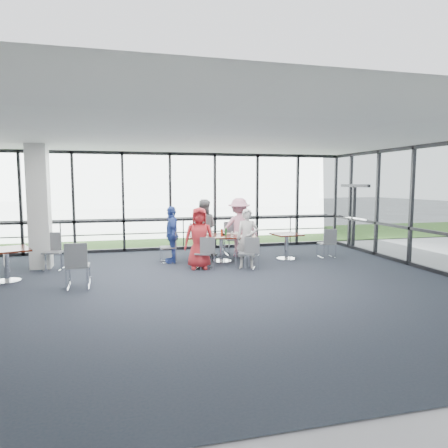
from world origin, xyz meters
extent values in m
cube|color=#1D242F|center=(0.00, 0.00, -0.01)|extent=(12.00, 10.00, 0.02)
cube|color=white|center=(0.00, 0.00, 3.20)|extent=(12.00, 10.00, 0.04)
cube|color=silver|center=(0.00, -5.00, 1.60)|extent=(12.00, 0.10, 3.20)
cube|color=white|center=(0.00, 5.00, 1.60)|extent=(12.00, 0.10, 3.20)
cube|color=white|center=(6.00, 0.00, 1.60)|extent=(0.10, 10.00, 3.20)
cube|color=black|center=(6.00, 3.75, 1.05)|extent=(0.12, 1.60, 2.10)
cube|color=silver|center=(-3.60, 3.00, 1.60)|extent=(0.50, 0.50, 3.20)
cube|color=slate|center=(0.00, 10.00, -0.02)|extent=(80.00, 70.00, 0.02)
cube|color=#2C5619|center=(0.00, 8.00, 0.01)|extent=(80.00, 5.00, 0.01)
cube|color=silver|center=(4.00, 32.00, 3.00)|extent=(24.00, 10.00, 6.00)
cylinder|color=#2D2D33|center=(0.00, 5.60, 0.50)|extent=(12.00, 0.06, 0.06)
cube|color=#371B0C|center=(1.17, 2.67, 0.73)|extent=(2.12, 1.43, 0.04)
cylinder|color=silver|center=(1.17, 2.67, 0.35)|extent=(0.12, 0.12, 0.71)
cylinder|color=silver|center=(1.17, 2.67, 0.01)|extent=(0.56, 0.56, 0.03)
cube|color=#371B0C|center=(-4.06, 1.60, 0.73)|extent=(1.21, 1.21, 0.04)
cylinder|color=silver|center=(-4.06, 1.60, 0.35)|extent=(0.12, 0.12, 0.71)
cube|color=#371B0C|center=(3.09, 2.55, 0.73)|extent=(0.84, 0.84, 0.04)
cylinder|color=silver|center=(3.09, 2.55, 0.35)|extent=(0.12, 0.12, 0.71)
imported|color=#B52429|center=(0.39, 1.91, 0.80)|extent=(0.84, 0.61, 1.60)
imported|color=beige|center=(1.63, 1.73, 0.77)|extent=(0.68, 0.59, 1.55)
imported|color=slate|center=(0.82, 3.55, 0.86)|extent=(0.95, 0.72, 1.73)
imported|color=pink|center=(1.88, 3.36, 0.88)|extent=(1.22, 0.76, 1.77)
imported|color=#2E489E|center=(-0.20, 2.91, 0.79)|extent=(0.54, 0.94, 1.58)
cylinder|color=white|center=(0.57, 2.39, 0.76)|extent=(0.26, 0.26, 0.01)
cylinder|color=white|center=(1.64, 2.19, 0.76)|extent=(0.25, 0.25, 0.01)
cylinder|color=white|center=(0.79, 3.07, 0.76)|extent=(0.25, 0.25, 0.01)
cylinder|color=white|center=(1.68, 2.90, 0.76)|extent=(0.25, 0.25, 0.01)
cylinder|color=white|center=(0.33, 2.87, 0.76)|extent=(0.28, 0.28, 0.01)
cylinder|color=white|center=(0.83, 2.45, 0.82)|extent=(0.07, 0.07, 0.15)
cylinder|color=white|center=(1.40, 2.41, 0.82)|extent=(0.07, 0.07, 0.13)
cylinder|color=white|center=(1.29, 2.95, 0.82)|extent=(0.07, 0.07, 0.13)
cylinder|color=white|center=(0.44, 2.71, 0.82)|extent=(0.07, 0.07, 0.15)
cube|color=beige|center=(0.99, 2.22, 0.75)|extent=(0.32, 0.22, 0.00)
cube|color=beige|center=(1.87, 2.19, 0.75)|extent=(0.36, 0.36, 0.00)
cube|color=beige|center=(1.42, 2.97, 0.75)|extent=(0.35, 0.33, 0.00)
cube|color=black|center=(1.22, 2.71, 0.77)|extent=(0.10, 0.07, 0.04)
cylinder|color=#A92B0C|center=(1.18, 2.69, 0.84)|extent=(0.06, 0.06, 0.18)
cylinder|color=#136824|center=(1.31, 2.74, 0.85)|extent=(0.05, 0.05, 0.20)
camera|label=1|loc=(-1.44, -8.13, 2.24)|focal=32.00mm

